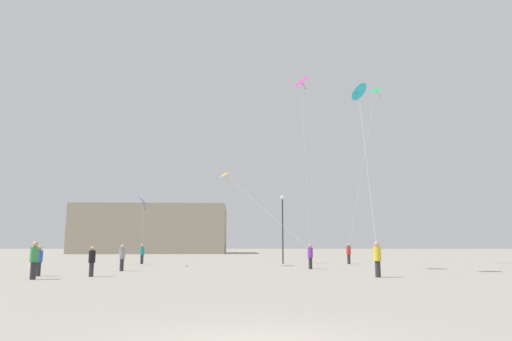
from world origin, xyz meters
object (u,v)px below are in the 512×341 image
(person_in_red, at_px, (349,253))
(building_left_hall, at_px, (155,230))
(person_in_blue, at_px, (40,260))
(lamppost_east, at_px, (283,219))
(person_in_green, at_px, (35,258))
(person_in_purple, at_px, (311,255))
(kite_cyan_diamond, at_px, (359,92))
(kite_emerald_delta, at_px, (375,96))
(kite_magenta_delta, at_px, (302,84))
(person_in_black, at_px, (93,260))
(person_in_teal, at_px, (143,253))
(person_in_grey, at_px, (123,256))
(kite_cobalt_delta, at_px, (144,201))
(kite_amber_diamond, at_px, (225,175))
(person_in_yellow, at_px, (378,257))

(person_in_red, xyz_separation_m, building_left_hall, (-27.01, 44.69, 3.36))
(person_in_blue, height_order, lamppost_east, lamppost_east)
(person_in_green, bearing_deg, person_in_purple, 50.16)
(person_in_green, distance_m, kite_cyan_diamond, 20.97)
(person_in_purple, distance_m, kite_emerald_delta, 18.05)
(kite_magenta_delta, height_order, kite_emerald_delta, kite_emerald_delta)
(kite_emerald_delta, bearing_deg, person_in_black, -141.58)
(person_in_black, height_order, kite_cyan_diamond, kite_cyan_diamond)
(person_in_teal, bearing_deg, kite_magenta_delta, -34.51)
(person_in_grey, height_order, kite_emerald_delta, kite_emerald_delta)
(kite_emerald_delta, bearing_deg, person_in_red, -167.52)
(person_in_purple, bearing_deg, building_left_hall, 5.99)
(kite_cobalt_delta, bearing_deg, kite_amber_diamond, 2.66)
(person_in_teal, relative_size, kite_cyan_diamond, 0.16)
(person_in_grey, height_order, lamppost_east, lamppost_east)
(person_in_teal, distance_m, kite_cyan_diamond, 22.60)
(person_in_blue, height_order, person_in_green, person_in_green)
(kite_amber_diamond, height_order, building_left_hall, building_left_hall)
(kite_cobalt_delta, bearing_deg, person_in_teal, 103.07)
(person_in_yellow, height_order, person_in_grey, person_in_yellow)
(person_in_yellow, bearing_deg, kite_amber_diamond, 129.95)
(person_in_teal, xyz_separation_m, building_left_hall, (-9.22, 44.61, 3.40))
(person_in_yellow, xyz_separation_m, kite_emerald_delta, (4.69, 16.02, 14.24))
(person_in_green, height_order, kite_cobalt_delta, kite_cobalt_delta)
(person_in_blue, xyz_separation_m, kite_cyan_diamond, (18.24, 3.14, 10.51))
(person_in_yellow, distance_m, kite_amber_diamond, 15.81)
(person_in_teal, xyz_separation_m, kite_magenta_delta, (13.05, -8.68, 12.00))
(person_in_green, distance_m, kite_amber_diamond, 16.65)
(person_in_black, bearing_deg, kite_cobalt_delta, -56.64)
(kite_amber_diamond, distance_m, lamppost_east, 7.22)
(kite_cobalt_delta, bearing_deg, person_in_purple, -15.80)
(person_in_grey, height_order, kite_cobalt_delta, kite_cobalt_delta)
(person_in_grey, bearing_deg, kite_amber_diamond, -1.38)
(person_in_green, height_order, building_left_hall, building_left_hall)
(kite_emerald_delta, distance_m, kite_cyan_diamond, 13.43)
(kite_emerald_delta, bearing_deg, person_in_purple, -131.21)
(person_in_red, distance_m, kite_emerald_delta, 14.62)
(person_in_black, height_order, kite_cobalt_delta, kite_cobalt_delta)
(person_in_yellow, relative_size, person_in_green, 1.01)
(person_in_yellow, distance_m, kite_cyan_diamond, 11.10)
(person_in_teal, distance_m, kite_emerald_delta, 25.28)
(person_in_black, distance_m, kite_amber_diamond, 14.24)
(person_in_grey, distance_m, kite_amber_diamond, 10.71)
(person_in_teal, xyz_separation_m, kite_emerald_delta, (20.82, 0.59, 14.32))
(person_in_yellow, relative_size, kite_cobalt_delta, 0.38)
(person_in_yellow, bearing_deg, person_in_purple, 111.02)
(lamppost_east, bearing_deg, person_in_teal, -177.85)
(kite_cyan_diamond, bearing_deg, building_left_hall, 114.56)
(kite_magenta_delta, bearing_deg, kite_cobalt_delta, 159.30)
(person_in_blue, xyz_separation_m, person_in_green, (0.83, -2.24, 0.13))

